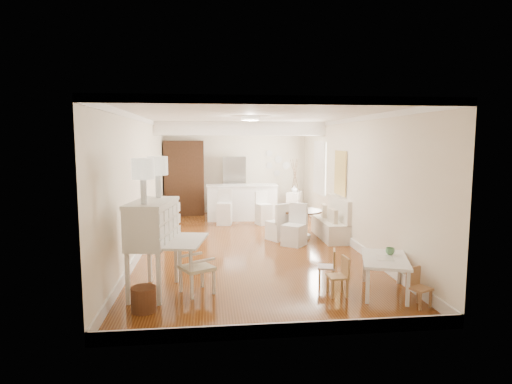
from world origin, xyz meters
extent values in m
plane|color=brown|center=(0.00, 0.00, 0.00)|extent=(9.00, 9.00, 0.00)
cube|color=white|center=(0.00, 0.00, 2.80)|extent=(4.50, 9.00, 0.04)
cube|color=#F4E8CF|center=(0.00, 4.50, 1.40)|extent=(4.50, 0.04, 2.80)
cube|color=#F4E8CF|center=(0.00, -4.50, 1.40)|extent=(4.50, 0.04, 2.80)
cube|color=#F4E8CF|center=(-2.25, 0.00, 1.40)|extent=(0.04, 9.00, 2.80)
cube|color=#F4E8CF|center=(2.25, 0.00, 1.40)|extent=(0.04, 9.00, 2.80)
cube|color=white|center=(0.00, 2.20, 2.62)|extent=(4.50, 0.45, 0.36)
cube|color=tan|center=(2.21, 0.50, 1.55)|extent=(0.04, 0.84, 1.04)
cube|color=white|center=(2.23, 2.40, 1.55)|extent=(0.04, 1.10, 1.40)
cylinder|color=#381E11|center=(-1.20, 4.48, 1.85)|extent=(0.30, 0.03, 0.30)
cylinder|color=white|center=(0.00, -0.50, 2.75)|extent=(0.36, 0.36, 0.08)
cube|color=white|center=(-1.70, -2.79, 0.71)|extent=(1.29, 1.30, 1.42)
cube|color=white|center=(-1.05, -2.88, 0.41)|extent=(0.64, 0.64, 0.82)
cylinder|color=brown|center=(-1.75, -3.51, 0.17)|extent=(0.41, 0.41, 0.34)
cube|color=white|center=(1.78, -3.19, 0.27)|extent=(0.96, 1.24, 0.55)
cube|color=#AF844F|center=(1.04, -3.21, 0.30)|extent=(0.30, 0.30, 0.59)
cube|color=olive|center=(1.02, -2.69, 0.29)|extent=(0.34, 0.34, 0.58)
cube|color=#A9774C|center=(2.04, -3.78, 0.28)|extent=(0.35, 0.35, 0.55)
cube|color=silver|center=(1.99, 0.50, 0.49)|extent=(0.52, 1.60, 0.98)
cylinder|color=#462816|center=(1.31, 0.57, 0.34)|extent=(1.00, 1.00, 0.67)
cube|color=silver|center=(1.01, -0.11, 0.46)|extent=(0.63, 0.63, 0.92)
cube|color=white|center=(0.73, 0.47, 0.43)|extent=(0.57, 0.58, 0.87)
cube|color=white|center=(0.10, 3.10, 0.52)|extent=(2.05, 0.65, 1.03)
cube|color=white|center=(-0.43, 2.40, 0.49)|extent=(0.44, 0.44, 0.97)
cube|color=silver|center=(0.64, 2.30, 0.46)|extent=(0.47, 0.47, 0.91)
cube|color=#381E11|center=(-1.60, 4.18, 1.15)|extent=(1.20, 0.60, 2.30)
imported|color=silver|center=(0.30, 4.15, 0.90)|extent=(0.75, 0.65, 1.80)
cube|color=silver|center=(1.76, 3.55, 0.37)|extent=(0.64, 0.86, 0.75)
imported|color=#5C9F67|center=(1.94, -3.01, 0.60)|extent=(0.15, 0.15, 0.11)
imported|color=white|center=(1.74, 3.53, 0.85)|extent=(0.23, 0.23, 0.20)
camera|label=1|loc=(-0.85, -9.22, 2.31)|focal=30.00mm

